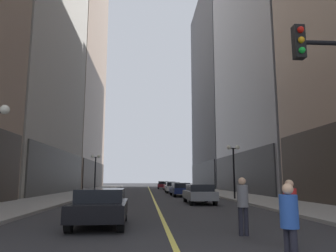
{
  "coord_description": "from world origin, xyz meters",
  "views": [
    {
      "loc": [
        -0.76,
        -4.39,
        1.67
      ],
      "look_at": [
        1.23,
        24.09,
        6.35
      ],
      "focal_mm": 34.78,
      "sensor_mm": 36.0,
      "label": 1
    }
  ],
  "objects_px": {
    "car_black": "(100,206)",
    "pedestrian_in_blue_hoodie": "(289,220)",
    "pedestrian_in_grey_suit": "(243,201)",
    "street_lamp_right_mid": "(234,159)",
    "pedestrian_in_red_jacket": "(290,207)",
    "street_lamp_left_far": "(95,165)",
    "fire_hydrant_right": "(290,204)",
    "car_red": "(170,186)",
    "car_maroon": "(163,185)",
    "car_navy": "(180,189)",
    "car_grey": "(199,193)",
    "car_silver": "(173,187)"
  },
  "relations": [
    {
      "from": "car_black",
      "to": "pedestrian_in_blue_hoodie",
      "type": "xyz_separation_m",
      "value": [
        4.29,
        -6.16,
        0.2
      ]
    },
    {
      "from": "pedestrian_in_grey_suit",
      "to": "street_lamp_right_mid",
      "type": "relative_size",
      "value": 0.39
    },
    {
      "from": "pedestrian_in_grey_suit",
      "to": "pedestrian_in_red_jacket",
      "type": "distance_m",
      "value": 1.86
    },
    {
      "from": "street_lamp_left_far",
      "to": "fire_hydrant_right",
      "type": "height_order",
      "value": "street_lamp_left_far"
    },
    {
      "from": "car_red",
      "to": "street_lamp_left_far",
      "type": "xyz_separation_m",
      "value": [
        -9.38,
        -12.37,
        2.54
      ]
    },
    {
      "from": "car_red",
      "to": "car_maroon",
      "type": "xyz_separation_m",
      "value": [
        -0.59,
        7.1,
        0.0
      ]
    },
    {
      "from": "car_red",
      "to": "pedestrian_in_red_jacket",
      "type": "xyz_separation_m",
      "value": [
        -0.06,
        -41.84,
        0.25
      ]
    },
    {
      "from": "car_navy",
      "to": "car_grey",
      "type": "bearing_deg",
      "value": -88.52
    },
    {
      "from": "pedestrian_in_blue_hoodie",
      "to": "street_lamp_left_far",
      "type": "distance_m",
      "value": 32.76
    },
    {
      "from": "street_lamp_right_mid",
      "to": "car_silver",
      "type": "bearing_deg",
      "value": 104.88
    },
    {
      "from": "car_grey",
      "to": "street_lamp_right_mid",
      "type": "distance_m",
      "value": 5.4
    },
    {
      "from": "car_black",
      "to": "car_navy",
      "type": "xyz_separation_m",
      "value": [
        5.1,
        20.3,
        0.0
      ]
    },
    {
      "from": "car_navy",
      "to": "fire_hydrant_right",
      "type": "bearing_deg",
      "value": -74.9
    },
    {
      "from": "car_maroon",
      "to": "pedestrian_in_grey_suit",
      "type": "bearing_deg",
      "value": -90.22
    },
    {
      "from": "car_grey",
      "to": "car_silver",
      "type": "height_order",
      "value": "same"
    },
    {
      "from": "car_navy",
      "to": "pedestrian_in_red_jacket",
      "type": "xyz_separation_m",
      "value": [
        0.18,
        -24.33,
        0.24
      ]
    },
    {
      "from": "pedestrian_in_blue_hoodie",
      "to": "street_lamp_right_mid",
      "type": "relative_size",
      "value": 0.36
    },
    {
      "from": "car_navy",
      "to": "street_lamp_left_far",
      "type": "xyz_separation_m",
      "value": [
        -9.14,
        5.14,
        2.54
      ]
    },
    {
      "from": "car_maroon",
      "to": "car_black",
      "type": "bearing_deg",
      "value": -96.04
    },
    {
      "from": "car_silver",
      "to": "car_maroon",
      "type": "height_order",
      "value": "same"
    },
    {
      "from": "car_grey",
      "to": "street_lamp_right_mid",
      "type": "xyz_separation_m",
      "value": [
        3.4,
        3.33,
        2.54
      ]
    },
    {
      "from": "pedestrian_in_red_jacket",
      "to": "fire_hydrant_right",
      "type": "relative_size",
      "value": 2.07
    },
    {
      "from": "street_lamp_left_far",
      "to": "car_maroon",
      "type": "bearing_deg",
      "value": 65.71
    },
    {
      "from": "car_red",
      "to": "fire_hydrant_right",
      "type": "distance_m",
      "value": 33.15
    },
    {
      "from": "car_red",
      "to": "car_silver",
      "type": "bearing_deg",
      "value": -92.15
    },
    {
      "from": "car_black",
      "to": "car_red",
      "type": "distance_m",
      "value": 38.19
    },
    {
      "from": "pedestrian_in_grey_suit",
      "to": "street_lamp_right_mid",
      "type": "height_order",
      "value": "street_lamp_right_mid"
    },
    {
      "from": "car_black",
      "to": "car_navy",
      "type": "height_order",
      "value": "same"
    },
    {
      "from": "car_navy",
      "to": "car_red",
      "type": "xyz_separation_m",
      "value": [
        0.24,
        17.51,
        -0.0
      ]
    },
    {
      "from": "car_grey",
      "to": "pedestrian_in_red_jacket",
      "type": "xyz_separation_m",
      "value": [
        -0.08,
        -14.5,
        0.25
      ]
    },
    {
      "from": "car_silver",
      "to": "car_red",
      "type": "height_order",
      "value": "same"
    },
    {
      "from": "car_black",
      "to": "pedestrian_in_red_jacket",
      "type": "xyz_separation_m",
      "value": [
        5.28,
        -4.03,
        0.25
      ]
    },
    {
      "from": "car_black",
      "to": "pedestrian_in_blue_hoodie",
      "type": "relative_size",
      "value": 2.55
    },
    {
      "from": "car_red",
      "to": "car_grey",
      "type": "bearing_deg",
      "value": -89.97
    },
    {
      "from": "pedestrian_in_red_jacket",
      "to": "car_maroon",
      "type": "bearing_deg",
      "value": 90.62
    },
    {
      "from": "pedestrian_in_grey_suit",
      "to": "pedestrian_in_blue_hoodie",
      "type": "xyz_separation_m",
      "value": [
        -0.28,
        -3.85,
        -0.09
      ]
    },
    {
      "from": "car_silver",
      "to": "pedestrian_in_grey_suit",
      "type": "relative_size",
      "value": 2.36
    },
    {
      "from": "car_silver",
      "to": "pedestrian_in_grey_suit",
      "type": "xyz_separation_m",
      "value": [
        -0.41,
        -30.37,
        0.29
      ]
    },
    {
      "from": "car_navy",
      "to": "car_maroon",
      "type": "bearing_deg",
      "value": 90.82
    },
    {
      "from": "car_silver",
      "to": "car_maroon",
      "type": "relative_size",
      "value": 0.86
    },
    {
      "from": "car_grey",
      "to": "pedestrian_in_grey_suit",
      "type": "height_order",
      "value": "pedestrian_in_grey_suit"
    },
    {
      "from": "car_black",
      "to": "pedestrian_in_grey_suit",
      "type": "distance_m",
      "value": 5.13
    },
    {
      "from": "car_silver",
      "to": "car_maroon",
      "type": "distance_m",
      "value": 16.86
    },
    {
      "from": "car_black",
      "to": "car_silver",
      "type": "xyz_separation_m",
      "value": [
        4.98,
        28.05,
        -0.0
      ]
    },
    {
      "from": "fire_hydrant_right",
      "to": "street_lamp_right_mid",
      "type": "bearing_deg",
      "value": 93.21
    },
    {
      "from": "car_maroon",
      "to": "car_red",
      "type": "bearing_deg",
      "value": -85.24
    },
    {
      "from": "car_red",
      "to": "pedestrian_in_red_jacket",
      "type": "height_order",
      "value": "pedestrian_in_red_jacket"
    },
    {
      "from": "car_silver",
      "to": "street_lamp_right_mid",
      "type": "height_order",
      "value": "street_lamp_right_mid"
    },
    {
      "from": "car_maroon",
      "to": "street_lamp_right_mid",
      "type": "relative_size",
      "value": 1.06
    },
    {
      "from": "car_grey",
      "to": "car_navy",
      "type": "bearing_deg",
      "value": 91.48
    }
  ]
}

